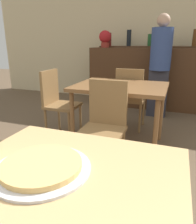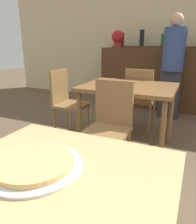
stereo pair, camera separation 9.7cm
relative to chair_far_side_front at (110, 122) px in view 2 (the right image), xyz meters
The scene contains 11 objects.
wall_back 3.18m from the chair_far_side_front, 85.79° to the left, with size 8.00×0.05×2.80m.
dining_table_near 1.23m from the chair_far_side_front, 79.44° to the right, with size 0.95×0.85×0.73m.
dining_table_far 0.60m from the chair_far_side_front, 90.00° to the left, with size 1.04×0.82×0.77m.
bar_counter 2.56m from the chair_far_side_front, 84.96° to the left, with size 2.60×0.56×1.14m.
bar_back_shelf 2.78m from the chair_far_side_front, 85.08° to the left, with size 2.39×0.24×0.34m.
chair_far_side_front is the anchor object (origin of this frame).
chair_far_side_back 1.16m from the chair_far_side_front, 90.00° to the left, with size 0.40×0.40×0.90m.
chair_far_side_left 1.03m from the chair_far_side_front, 145.68° to the left, with size 0.40×0.40×0.90m.
pizza_tray 1.22m from the chair_far_side_front, 84.36° to the right, with size 0.41×0.41×0.04m.
person_standing 2.03m from the chair_far_side_front, 80.95° to the left, with size 0.34×0.34×1.68m.
potted_plant 2.75m from the chair_far_side_front, 108.30° to the left, with size 0.24×0.24×0.33m.
Camera 2 is at (0.47, -0.62, 1.24)m, focal length 35.00 mm.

